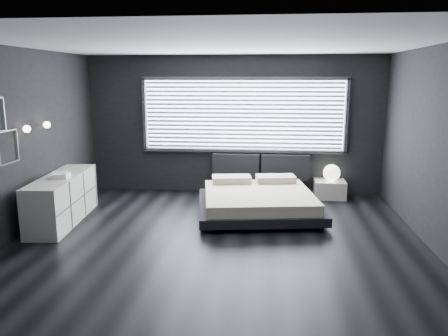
# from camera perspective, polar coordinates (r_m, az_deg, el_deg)

# --- Properties ---
(room) EXTENTS (6.04, 6.00, 2.80)m
(room) POSITION_cam_1_polar(r_m,az_deg,el_deg) (6.22, -0.81, 2.93)
(room) COLOR black
(room) RESTS_ON ground
(window) EXTENTS (4.14, 0.09, 1.52)m
(window) POSITION_cam_1_polar(r_m,az_deg,el_deg) (8.85, 2.54, 6.90)
(window) COLOR white
(window) RESTS_ON ground
(headboard) EXTENTS (1.96, 0.16, 0.52)m
(headboard) POSITION_cam_1_polar(r_m,az_deg,el_deg) (8.93, 4.76, 0.17)
(headboard) COLOR black
(headboard) RESTS_ON ground
(sconce_near) EXTENTS (0.18, 0.11, 0.11)m
(sconce_near) POSITION_cam_1_polar(r_m,az_deg,el_deg) (7.17, -24.38, 4.67)
(sconce_near) COLOR silver
(sconce_near) RESTS_ON ground
(sconce_far) EXTENTS (0.18, 0.11, 0.11)m
(sconce_far) POSITION_cam_1_polar(r_m,az_deg,el_deg) (7.69, -22.15, 5.26)
(sconce_far) COLOR silver
(sconce_far) RESTS_ON ground
(wall_art_lower) EXTENTS (0.01, 0.48, 0.48)m
(wall_art_lower) POSITION_cam_1_polar(r_m,az_deg,el_deg) (6.95, -26.31, 2.48)
(wall_art_lower) COLOR #47474C
(wall_art_lower) RESTS_ON ground
(bed) EXTENTS (2.32, 2.25, 0.53)m
(bed) POSITION_cam_1_polar(r_m,az_deg,el_deg) (7.68, 4.45, -4.21)
(bed) COLOR black
(bed) RESTS_ON ground
(nightstand) EXTENTS (0.60, 0.50, 0.35)m
(nightstand) POSITION_cam_1_polar(r_m,az_deg,el_deg) (8.94, 13.61, -2.69)
(nightstand) COLOR white
(nightstand) RESTS_ON ground
(orb_lamp) EXTENTS (0.33, 0.33, 0.33)m
(orb_lamp) POSITION_cam_1_polar(r_m,az_deg,el_deg) (8.84, 13.88, -0.61)
(orb_lamp) COLOR white
(orb_lamp) RESTS_ON nightstand
(dresser) EXTENTS (0.72, 1.99, 0.78)m
(dresser) POSITION_cam_1_polar(r_m,az_deg,el_deg) (7.70, -20.30, -3.79)
(dresser) COLOR white
(dresser) RESTS_ON ground
(book_stack) EXTENTS (0.37, 0.43, 0.08)m
(book_stack) POSITION_cam_1_polar(r_m,az_deg,el_deg) (7.49, -20.70, -0.88)
(book_stack) COLOR white
(book_stack) RESTS_ON dresser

